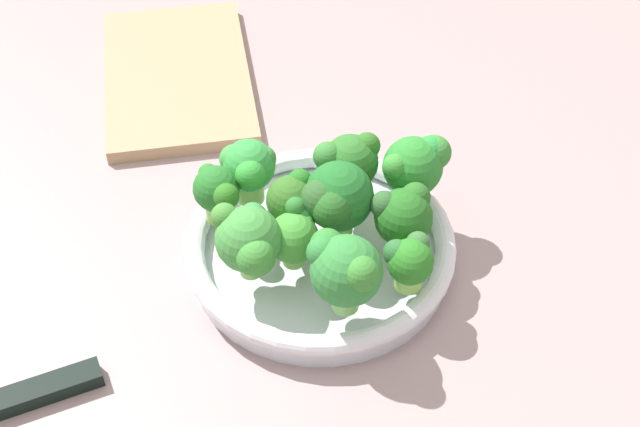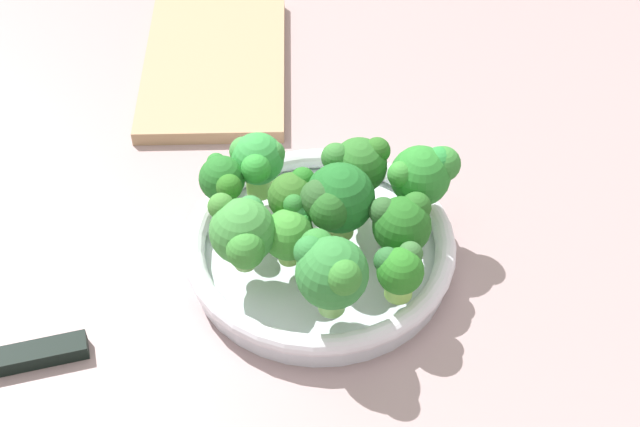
{
  "view_description": "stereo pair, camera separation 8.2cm",
  "coord_description": "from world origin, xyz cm",
  "px_view_note": "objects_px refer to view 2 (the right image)",
  "views": [
    {
      "loc": [
        52.86,
        14.23,
        65.62
      ],
      "look_at": [
        -1.87,
        -2.31,
        6.56
      ],
      "focal_mm": 50.88,
      "sensor_mm": 36.0,
      "label": 1
    },
    {
      "loc": [
        49.93,
        21.9,
        65.62
      ],
      "look_at": [
        -1.87,
        -2.31,
        6.56
      ],
      "focal_mm": 50.88,
      "sensor_mm": 36.0,
      "label": 2
    }
  ],
  "objects_px": {
    "bowl": "(320,248)",
    "broccoli_floret_5": "(293,198)",
    "broccoli_floret_1": "(290,233)",
    "cutting_board": "(215,65)",
    "broccoli_floret_7": "(223,181)",
    "broccoli_floret_0": "(400,270)",
    "broccoli_floret_8": "(402,224)",
    "broccoli_floret_4": "(331,271)",
    "broccoli_floret_2": "(358,165)",
    "broccoli_floret_10": "(424,174)",
    "broccoli_floret_3": "(257,161)",
    "broccoli_floret_6": "(336,201)",
    "broccoli_floret_9": "(242,232)"
  },
  "relations": [
    {
      "from": "bowl",
      "to": "broccoli_floret_5",
      "type": "bearing_deg",
      "value": -86.42
    },
    {
      "from": "broccoli_floret_1",
      "to": "cutting_board",
      "type": "distance_m",
      "value": 0.35
    },
    {
      "from": "broccoli_floret_1",
      "to": "broccoli_floret_7",
      "type": "distance_m",
      "value": 0.09
    },
    {
      "from": "broccoli_floret_0",
      "to": "broccoli_floret_8",
      "type": "relative_size",
      "value": 0.84
    },
    {
      "from": "broccoli_floret_0",
      "to": "broccoli_floret_1",
      "type": "height_order",
      "value": "broccoli_floret_1"
    },
    {
      "from": "broccoli_floret_4",
      "to": "broccoli_floret_8",
      "type": "bearing_deg",
      "value": 161.04
    },
    {
      "from": "broccoli_floret_2",
      "to": "broccoli_floret_5",
      "type": "distance_m",
      "value": 0.08
    },
    {
      "from": "cutting_board",
      "to": "broccoli_floret_10",
      "type": "bearing_deg",
      "value": 64.86
    },
    {
      "from": "broccoli_floret_0",
      "to": "cutting_board",
      "type": "bearing_deg",
      "value": -127.24
    },
    {
      "from": "broccoli_floret_3",
      "to": "broccoli_floret_8",
      "type": "bearing_deg",
      "value": 85.35
    },
    {
      "from": "broccoli_floret_1",
      "to": "broccoli_floret_8",
      "type": "bearing_deg",
      "value": 119.88
    },
    {
      "from": "broccoli_floret_5",
      "to": "cutting_board",
      "type": "relative_size",
      "value": 0.25
    },
    {
      "from": "broccoli_floret_5",
      "to": "broccoli_floret_10",
      "type": "relative_size",
      "value": 0.9
    },
    {
      "from": "broccoli_floret_4",
      "to": "broccoli_floret_6",
      "type": "relative_size",
      "value": 1.01
    },
    {
      "from": "bowl",
      "to": "broccoli_floret_9",
      "type": "height_order",
      "value": "broccoli_floret_9"
    },
    {
      "from": "broccoli_floret_2",
      "to": "broccoli_floret_5",
      "type": "bearing_deg",
      "value": -28.3
    },
    {
      "from": "broccoli_floret_6",
      "to": "bowl",
      "type": "bearing_deg",
      "value": -60.76
    },
    {
      "from": "broccoli_floret_0",
      "to": "broccoli_floret_2",
      "type": "height_order",
      "value": "broccoli_floret_2"
    },
    {
      "from": "broccoli_floret_1",
      "to": "broccoli_floret_8",
      "type": "distance_m",
      "value": 0.1
    },
    {
      "from": "bowl",
      "to": "broccoli_floret_4",
      "type": "bearing_deg",
      "value": 31.13
    },
    {
      "from": "broccoli_floret_9",
      "to": "cutting_board",
      "type": "distance_m",
      "value": 0.35
    },
    {
      "from": "broccoli_floret_0",
      "to": "broccoli_floret_9",
      "type": "xyz_separation_m",
      "value": [
        0.03,
        -0.14,
        0.01
      ]
    },
    {
      "from": "broccoli_floret_5",
      "to": "broccoli_floret_2",
      "type": "bearing_deg",
      "value": 151.7
    },
    {
      "from": "bowl",
      "to": "broccoli_floret_8",
      "type": "distance_m",
      "value": 0.09
    },
    {
      "from": "bowl",
      "to": "broccoli_floret_2",
      "type": "bearing_deg",
      "value": 171.57
    },
    {
      "from": "broccoli_floret_6",
      "to": "broccoli_floret_8",
      "type": "relative_size",
      "value": 1.27
    },
    {
      "from": "broccoli_floret_3",
      "to": "cutting_board",
      "type": "relative_size",
      "value": 0.26
    },
    {
      "from": "broccoli_floret_10",
      "to": "broccoli_floret_9",
      "type": "bearing_deg",
      "value": -41.23
    },
    {
      "from": "broccoli_floret_0",
      "to": "broccoli_floret_7",
      "type": "bearing_deg",
      "value": -97.8
    },
    {
      "from": "broccoli_floret_3",
      "to": "broccoli_floret_2",
      "type": "bearing_deg",
      "value": 113.35
    },
    {
      "from": "broccoli_floret_6",
      "to": "broccoli_floret_9",
      "type": "relative_size",
      "value": 1.06
    },
    {
      "from": "broccoli_floret_5",
      "to": "broccoli_floret_4",
      "type": "bearing_deg",
      "value": 44.65
    },
    {
      "from": "cutting_board",
      "to": "broccoli_floret_5",
      "type": "bearing_deg",
      "value": 44.1
    },
    {
      "from": "broccoli_floret_8",
      "to": "broccoli_floret_2",
      "type": "bearing_deg",
      "value": -128.1
    },
    {
      "from": "cutting_board",
      "to": "broccoli_floret_0",
      "type": "bearing_deg",
      "value": 52.76
    },
    {
      "from": "broccoli_floret_3",
      "to": "broccoli_floret_4",
      "type": "height_order",
      "value": "broccoli_floret_4"
    },
    {
      "from": "broccoli_floret_10",
      "to": "cutting_board",
      "type": "bearing_deg",
      "value": -115.14
    },
    {
      "from": "bowl",
      "to": "cutting_board",
      "type": "bearing_deg",
      "value": -132.39
    },
    {
      "from": "broccoli_floret_1",
      "to": "broccoli_floret_9",
      "type": "relative_size",
      "value": 0.76
    },
    {
      "from": "broccoli_floret_0",
      "to": "broccoli_floret_5",
      "type": "distance_m",
      "value": 0.12
    },
    {
      "from": "broccoli_floret_3",
      "to": "broccoli_floret_7",
      "type": "distance_m",
      "value": 0.04
    },
    {
      "from": "broccoli_floret_3",
      "to": "broccoli_floret_5",
      "type": "relative_size",
      "value": 1.05
    },
    {
      "from": "broccoli_floret_1",
      "to": "broccoli_floret_7",
      "type": "xyz_separation_m",
      "value": [
        -0.03,
        -0.08,
        0.0
      ]
    },
    {
      "from": "bowl",
      "to": "broccoli_floret_10",
      "type": "xyz_separation_m",
      "value": [
        -0.07,
        0.07,
        0.06
      ]
    },
    {
      "from": "broccoli_floret_4",
      "to": "broccoli_floret_5",
      "type": "xyz_separation_m",
      "value": [
        -0.07,
        -0.07,
        -0.01
      ]
    },
    {
      "from": "broccoli_floret_0",
      "to": "broccoli_floret_8",
      "type": "bearing_deg",
      "value": -160.2
    },
    {
      "from": "broccoli_floret_1",
      "to": "broccoli_floret_2",
      "type": "height_order",
      "value": "broccoli_floret_2"
    },
    {
      "from": "broccoli_floret_1",
      "to": "broccoli_floret_4",
      "type": "xyz_separation_m",
      "value": [
        0.04,
        0.06,
        0.02
      ]
    },
    {
      "from": "broccoli_floret_0",
      "to": "cutting_board",
      "type": "relative_size",
      "value": 0.19
    },
    {
      "from": "broccoli_floret_2",
      "to": "cutting_board",
      "type": "xyz_separation_m",
      "value": [
        -0.15,
        -0.25,
        -0.07
      ]
    }
  ]
}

